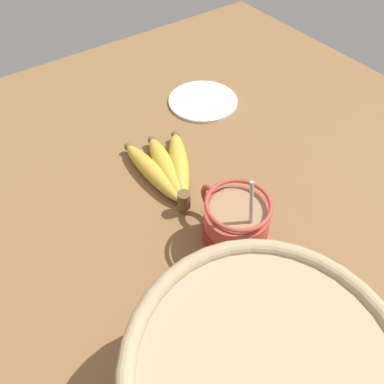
{
  "coord_description": "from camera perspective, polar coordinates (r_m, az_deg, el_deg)",
  "views": [
    {
      "loc": [
        -29.31,
        22.95,
        49.58
      ],
      "look_at": [
        0.94,
        1.3,
        6.9
      ],
      "focal_mm": 35.0,
      "sensor_mm": 36.0,
      "label": 1
    }
  ],
  "objects": [
    {
      "name": "coffee_mug",
      "position": [
        0.53,
        6.54,
        -5.07
      ],
      "size": [
        12.54,
        9.26,
        14.47
      ],
      "color": "#B23D33",
      "rests_on": "table"
    },
    {
      "name": "table",
      "position": [
        0.61,
        1.52,
        -3.36
      ],
      "size": [
        113.41,
        113.41,
        2.97
      ],
      "color": "brown",
      "rests_on": "ground"
    },
    {
      "name": "banana_bunch",
      "position": [
        0.64,
        -3.94,
        3.67
      ],
      "size": [
        18.51,
        11.53,
        4.06
      ],
      "color": "brown",
      "rests_on": "table"
    },
    {
      "name": "small_plate",
      "position": [
        0.8,
        1.68,
        13.7
      ],
      "size": [
        14.35,
        14.35,
        0.6
      ],
      "color": "white",
      "rests_on": "table"
    }
  ]
}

